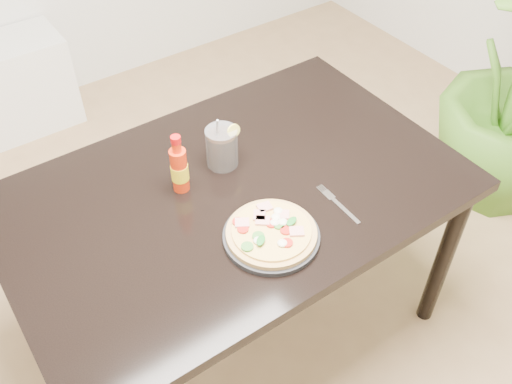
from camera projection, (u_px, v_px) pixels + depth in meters
floor at (312, 363)px, 2.15m from camera, size 4.50×4.50×0.00m
dining_table at (234, 207)px, 1.81m from camera, size 1.40×0.90×0.75m
plate at (271, 236)px, 1.60m from camera, size 0.27×0.27×0.02m
pizza at (271, 231)px, 1.58m from camera, size 0.26×0.26×0.03m
hot_sauce_bottle at (179, 169)px, 1.69m from camera, size 0.06×0.06×0.20m
cola_cup at (222, 148)px, 1.79m from camera, size 0.11×0.10×0.19m
fork at (337, 203)px, 1.70m from camera, size 0.02×0.19×0.00m
plant_pot at (493, 168)px, 2.77m from camera, size 0.28×0.28×0.22m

